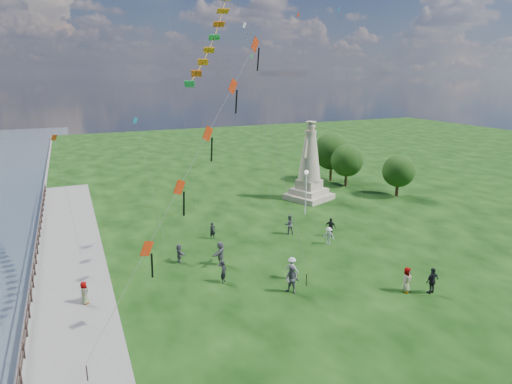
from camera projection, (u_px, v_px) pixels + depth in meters
name	position (u px, v px, depth m)	size (l,w,h in m)	color
waterfront	(51.00, 293.00, 27.99)	(200.00, 200.00, 1.51)	#33424D
statue	(309.00, 171.00, 47.99)	(5.65, 5.65, 8.81)	#C8B597
lamppost	(306.00, 183.00, 42.61)	(0.43, 0.43, 4.62)	silver
tree_row	(349.00, 158.00, 54.01)	(7.12, 13.89, 6.40)	#382314
person_0	(224.00, 272.00, 29.16)	(0.57, 0.38, 1.57)	black
person_1	(292.00, 280.00, 27.65)	(0.93, 0.58, 1.92)	#595960
person_2	(292.00, 268.00, 29.69)	(1.03, 0.53, 1.59)	silver
person_3	(432.00, 281.00, 27.67)	(1.05, 0.54, 1.79)	black
person_4	(407.00, 280.00, 27.87)	(0.84, 0.51, 1.71)	#595960
person_5	(179.00, 253.00, 32.29)	(1.36, 0.59, 1.47)	#595960
person_6	(213.00, 231.00, 36.94)	(0.54, 0.35, 1.47)	black
person_7	(289.00, 224.00, 38.01)	(0.87, 0.54, 1.78)	#595960
person_8	(329.00, 236.00, 35.72)	(0.97, 0.50, 1.50)	silver
person_9	(330.00, 227.00, 37.47)	(0.99, 0.51, 1.70)	black
person_10	(85.00, 294.00, 26.31)	(0.71, 0.44, 1.46)	#595960
person_11	(220.00, 253.00, 31.83)	(1.72, 0.74, 1.85)	#595960
red_kite_train	(206.00, 141.00, 25.11)	(12.90, 9.35, 16.22)	black
small_kites	(231.00, 64.00, 43.13)	(29.52, 16.43, 31.11)	#186C91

